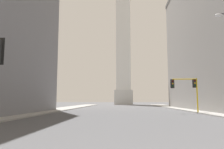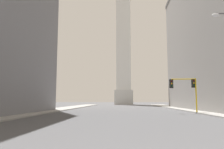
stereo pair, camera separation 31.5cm
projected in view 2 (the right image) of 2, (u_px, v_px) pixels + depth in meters
name	position (u px, v px, depth m)	size (l,w,h in m)	color
sidewalk_left	(43.00, 111.00, 35.57)	(5.00, 108.16, 0.15)	gray
sidewalk_right	(207.00, 112.00, 34.14)	(5.00, 108.16, 0.15)	gray
obelisk	(123.00, 24.00, 96.17)	(7.67, 7.67, 73.52)	silver
traffic_light_mid_right	(187.00, 87.00, 32.13)	(4.00, 0.52, 5.11)	yellow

